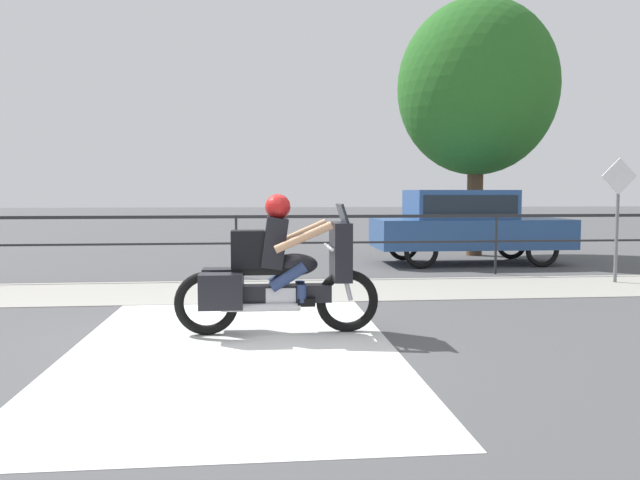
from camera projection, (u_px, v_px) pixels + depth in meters
ground_plane at (221, 340)px, 6.88m from camera, size 120.00×120.00×0.00m
sidewalk_band at (233, 291)px, 10.25m from camera, size 44.00×2.40×0.01m
crosswalk_band at (234, 343)px, 6.69m from camera, size 3.35×6.00×0.01m
fence_railing at (236, 229)px, 11.80m from camera, size 36.00×0.05×1.19m
motorcycle at (276, 272)px, 7.13m from camera, size 2.35×0.76×1.61m
parked_car at (465, 222)px, 14.10m from camera, size 4.32×1.80×1.67m
street_sign at (618, 206)px, 11.10m from camera, size 0.65×0.06×2.23m
tree_behind_sign at (477, 88)px, 15.75m from camera, size 4.01×4.01×6.47m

